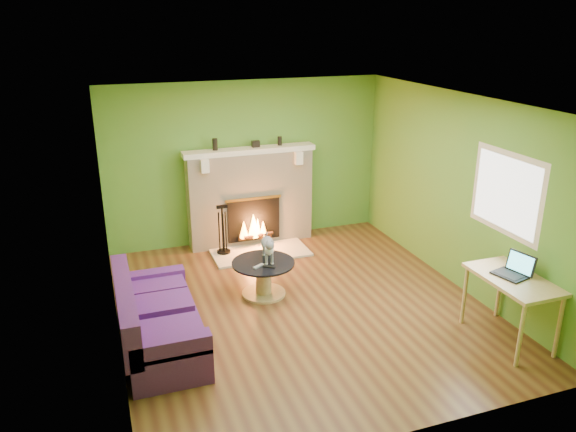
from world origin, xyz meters
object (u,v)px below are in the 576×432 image
Objects in this scene: sofa at (155,322)px; coffee_table at (264,276)px; desk at (513,285)px; cat at (268,247)px.

sofa is 2.15× the size of coffee_table.
sofa is at bearing 162.56° from desk.
coffee_table is at bearing 139.25° from desk.
cat is at bearing 27.94° from sofa.
cat is (1.58, 0.84, 0.35)m from sofa.
sofa is 1.69× the size of desk.
sofa is at bearing -141.13° from cat.
coffee_table is (1.50, 0.79, -0.04)m from sofa.
cat reaches higher than coffee_table.
sofa is at bearing -152.29° from coffee_table.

